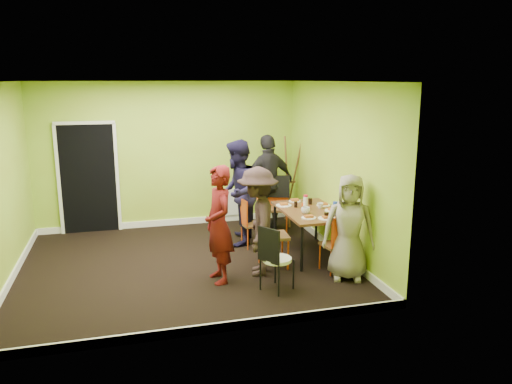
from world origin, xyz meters
TOP-DOWN VIEW (x-y plane):
  - ground at (0.00, 0.00)m, footprint 5.00×5.00m
  - room_walls at (-0.02, 0.04)m, footprint 5.04×4.54m
  - dining_table at (2.05, -0.03)m, footprint 0.90×1.50m
  - chair_left_far at (1.17, 0.58)m, footprint 0.39×0.39m
  - chair_left_near at (1.22, -0.41)m, footprint 0.47×0.47m
  - chair_back_end at (1.94, 1.38)m, footprint 0.57×0.62m
  - chair_front_end at (2.15, -0.91)m, footprint 0.42×0.42m
  - chair_bentwood at (1.05, -1.30)m, footprint 0.50×0.49m
  - easel at (2.20, 1.79)m, footprint 0.72×0.67m
  - plate_near_left at (1.72, 0.36)m, footprint 0.27×0.27m
  - plate_near_right at (1.85, -0.48)m, footprint 0.23×0.23m
  - plate_far_back at (2.00, 0.59)m, footprint 0.21×0.21m
  - plate_far_front at (2.11, -0.58)m, footprint 0.27×0.27m
  - plate_wall_back at (2.37, 0.19)m, footprint 0.23×0.23m
  - plate_wall_front at (2.38, -0.17)m, footprint 0.25×0.25m
  - thermos at (1.98, 0.02)m, footprint 0.07×0.07m
  - blue_bottle at (2.33, -0.39)m, footprint 0.07×0.07m
  - orange_bottle at (1.98, 0.14)m, footprint 0.03×0.03m
  - glass_mid at (1.88, 0.20)m, footprint 0.06×0.06m
  - glass_back at (2.19, 0.33)m, footprint 0.07×0.07m
  - glass_front at (2.11, -0.55)m, footprint 0.07×0.07m
  - cup_a at (1.89, -0.23)m, footprint 0.14×0.14m
  - cup_b at (2.25, 0.03)m, footprint 0.10×0.10m
  - person_standing at (0.40, -0.76)m, footprint 0.48×0.66m
  - person_left_far at (1.02, 0.81)m, footprint 0.94×1.07m
  - person_left_near at (1.00, -0.62)m, footprint 0.85×1.16m
  - person_back_end at (1.79, 1.51)m, footprint 1.15×0.74m
  - person_front_end at (2.21, -1.14)m, footprint 0.88×0.73m

SIDE VIEW (x-z plane):
  - ground at x=0.00m, z-range 0.00..0.00m
  - chair_left_far at x=1.17m, z-range 0.05..0.90m
  - chair_front_end at x=2.15m, z-range 0.06..0.94m
  - chair_bentwood at x=1.05m, z-range 0.05..0.97m
  - chair_left_near at x=1.22m, z-range 0.07..1.12m
  - dining_table at x=2.05m, z-range 0.32..1.07m
  - chair_back_end at x=1.94m, z-range 0.22..1.27m
  - plate_near_left at x=1.72m, z-range 0.75..0.76m
  - plate_near_right at x=1.85m, z-range 0.75..0.76m
  - plate_far_back at x=2.00m, z-range 0.75..0.76m
  - plate_far_front at x=2.11m, z-range 0.75..0.76m
  - plate_wall_back at x=2.37m, z-range 0.75..0.76m
  - plate_wall_front at x=2.38m, z-range 0.75..0.76m
  - person_front_end at x=2.21m, z-range 0.00..1.54m
  - orange_bottle at x=1.98m, z-range 0.75..0.84m
  - cup_b at x=2.25m, z-range 0.75..0.84m
  - glass_front at x=2.11m, z-range 0.75..0.84m
  - glass_mid at x=1.88m, z-range 0.75..0.85m
  - glass_back at x=2.19m, z-range 0.75..0.86m
  - person_left_near at x=1.00m, z-range 0.00..1.61m
  - cup_a at x=1.89m, z-range 0.75..0.86m
  - person_standing at x=0.40m, z-range 0.00..1.68m
  - blue_bottle at x=2.33m, z-range 0.75..0.96m
  - thermos at x=1.98m, z-range 0.75..0.97m
  - easel at x=2.20m, z-range -0.01..1.77m
  - person_back_end at x=1.79m, z-range 0.00..1.83m
  - person_left_far at x=1.02m, z-range 0.00..1.83m
  - room_walls at x=-0.02m, z-range -0.42..2.40m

